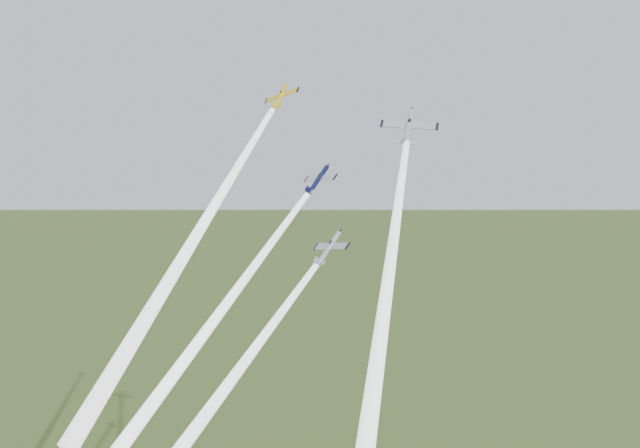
{
  "coord_description": "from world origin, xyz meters",
  "views": [
    {
      "loc": [
        59.86,
        -110.39,
        107.12
      ],
      "look_at": [
        0.0,
        -6.0,
        92.0
      ],
      "focal_mm": 45.0,
      "sensor_mm": 36.0,
      "label": 1
    }
  ],
  "objects_px": {
    "plane_silver_right": "(409,127)",
    "plane_silver_low": "(329,248)",
    "plane_navy": "(318,180)",
    "plane_yellow": "(280,96)"
  },
  "relations": [
    {
      "from": "plane_navy",
      "to": "plane_silver_right",
      "type": "distance_m",
      "value": 19.19
    },
    {
      "from": "plane_silver_right",
      "to": "plane_silver_low",
      "type": "distance_m",
      "value": 21.65
    },
    {
      "from": "plane_yellow",
      "to": "plane_navy",
      "type": "height_order",
      "value": "plane_yellow"
    },
    {
      "from": "plane_navy",
      "to": "plane_silver_right",
      "type": "bearing_deg",
      "value": 10.14
    },
    {
      "from": "plane_yellow",
      "to": "plane_silver_right",
      "type": "height_order",
      "value": "plane_yellow"
    },
    {
      "from": "plane_yellow",
      "to": "plane_navy",
      "type": "xyz_separation_m",
      "value": [
        9.32,
        -3.32,
        -13.58
      ]
    },
    {
      "from": "plane_yellow",
      "to": "plane_navy",
      "type": "distance_m",
      "value": 16.81
    },
    {
      "from": "plane_yellow",
      "to": "plane_navy",
      "type": "bearing_deg",
      "value": -16.34
    },
    {
      "from": "plane_yellow",
      "to": "plane_silver_right",
      "type": "xyz_separation_m",
      "value": [
        26.3,
        -6.01,
        -5.05
      ]
    },
    {
      "from": "plane_silver_right",
      "to": "plane_silver_low",
      "type": "xyz_separation_m",
      "value": [
        -10.29,
        -5.73,
        -18.17
      ]
    }
  ]
}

